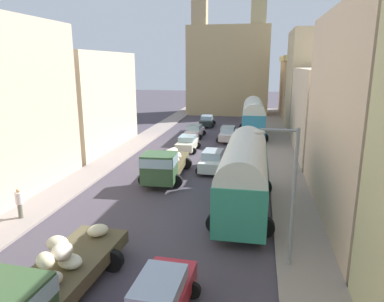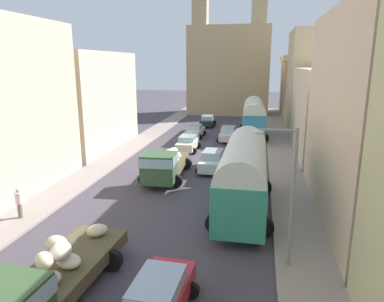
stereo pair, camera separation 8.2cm
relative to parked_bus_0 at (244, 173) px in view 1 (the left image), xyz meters
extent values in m
plane|color=#433D47|center=(-4.38, 11.90, -2.28)|extent=(154.00, 154.00, 0.00)
cube|color=gray|center=(-11.63, 11.90, -2.21)|extent=(2.50, 70.00, 0.14)
cube|color=gray|center=(2.87, 11.90, -2.21)|extent=(2.50, 70.00, 0.14)
cube|color=beige|center=(-15.47, 13.02, 2.30)|extent=(5.18, 12.56, 9.16)
cube|color=beige|center=(6.38, 0.55, 3.17)|extent=(4.50, 13.78, 10.90)
cube|color=beige|center=(6.73, 14.87, 1.56)|extent=(5.21, 12.96, 7.69)
cube|color=#D0B88A|center=(6.39, 26.87, 3.70)|extent=(4.54, 9.50, 11.96)
cube|color=tan|center=(6.61, 39.28, 1.94)|extent=(4.97, 13.91, 8.43)
cube|color=tan|center=(6.61, 39.28, 6.54)|extent=(5.47, 13.91, 0.77)
cube|color=tan|center=(-4.38, 39.95, 4.61)|extent=(12.77, 6.31, 13.77)
cube|color=tan|center=(-8.85, 38.37, 6.99)|extent=(2.27, 2.27, 18.54)
cube|color=tan|center=(0.10, 38.37, 6.99)|extent=(2.27, 2.27, 18.54)
cube|color=#319174|center=(0.00, 0.00, -0.56)|extent=(2.51, 9.30, 2.43)
cylinder|color=silver|center=(0.00, 0.00, 0.65)|extent=(2.46, 9.11, 2.41)
cube|color=#99B7C6|center=(0.00, 0.00, -0.03)|extent=(2.55, 8.56, 0.78)
cylinder|color=black|center=(-1.15, 2.89, -1.78)|extent=(1.00, 0.35, 1.00)
cylinder|color=black|center=(1.18, 2.87, -1.78)|extent=(1.00, 0.35, 1.00)
cylinder|color=black|center=(-1.18, -2.87, -1.78)|extent=(1.00, 0.35, 1.00)
cylinder|color=black|center=(1.15, -2.89, -1.78)|extent=(1.00, 0.35, 1.00)
cube|color=teal|center=(0.12, 21.40, -0.49)|extent=(2.63, 9.84, 2.57)
cylinder|color=silver|center=(0.12, 21.40, 0.79)|extent=(2.58, 9.65, 2.30)
cube|color=#99B7C6|center=(0.12, 21.40, 0.07)|extent=(2.66, 9.06, 0.82)
cylinder|color=black|center=(-1.09, 24.40, -1.78)|extent=(1.00, 0.35, 1.00)
cylinder|color=black|center=(1.15, 24.46, -1.78)|extent=(1.00, 0.35, 1.00)
cylinder|color=black|center=(-0.91, 18.34, -1.78)|extent=(1.00, 0.35, 1.00)
cylinder|color=black|center=(1.32, 18.40, -1.78)|extent=(1.00, 0.35, 1.00)
cube|color=#99B7C6|center=(-6.23, -11.45, -0.50)|extent=(2.39, 2.23, 0.54)
cube|color=brown|center=(-6.04, -7.87, -1.55)|extent=(2.51, 5.26, 0.55)
ellipsoid|color=beige|center=(-5.84, -9.66, -1.04)|extent=(0.92, 0.96, 0.49)
ellipsoid|color=beige|center=(-5.81, -8.50, -1.05)|extent=(1.16, 1.01, 0.45)
ellipsoid|color=beige|center=(-5.86, -6.08, -1.03)|extent=(1.11, 1.08, 0.50)
ellipsoid|color=beige|center=(-6.22, -9.32, -0.59)|extent=(0.95, 0.93, 0.57)
ellipsoid|color=beige|center=(-5.97, -8.67, -0.58)|extent=(0.94, 1.09, 0.58)
ellipsoid|color=beige|center=(-6.43, -8.18, -0.59)|extent=(1.05, 0.92, 0.57)
cylinder|color=black|center=(-4.87, -6.97, -1.83)|extent=(0.90, 0.32, 0.90)
cylinder|color=black|center=(-7.11, -6.85, -1.83)|extent=(0.90, 0.32, 0.90)
cube|color=#355433|center=(-5.65, 2.83, -0.87)|extent=(2.23, 2.06, 1.92)
cube|color=#99B7C6|center=(-5.65, 2.83, -0.33)|extent=(2.27, 2.14, 0.61)
cube|color=brown|center=(-5.81, 6.43, -1.55)|extent=(2.37, 5.32, 0.55)
ellipsoid|color=beige|center=(-5.41, 6.65, -1.05)|extent=(1.07, 0.96, 0.46)
ellipsoid|color=beige|center=(-5.28, 5.46, -1.01)|extent=(1.02, 0.92, 0.54)
ellipsoid|color=beige|center=(-5.42, 7.10, -1.06)|extent=(0.71, 0.86, 0.45)
ellipsoid|color=beige|center=(-5.65, 6.82, -0.66)|extent=(0.92, 1.01, 0.51)
ellipsoid|color=beige|center=(-5.70, 6.26, -0.65)|extent=(1.23, 1.16, 0.52)
cylinder|color=black|center=(-4.59, 3.16, -1.83)|extent=(0.90, 0.31, 0.90)
cylinder|color=black|center=(-6.73, 3.06, -1.83)|extent=(0.90, 0.31, 0.90)
cylinder|color=black|center=(-4.79, 7.47, -1.83)|extent=(0.90, 0.31, 0.90)
cylinder|color=black|center=(-6.93, 7.38, -1.83)|extent=(0.90, 0.31, 0.90)
cube|color=beige|center=(-5.86, 13.41, -1.65)|extent=(1.62, 3.86, 0.73)
cube|color=#94B1BA|center=(-5.86, 13.41, -1.04)|extent=(1.41, 2.01, 0.48)
cylinder|color=black|center=(-5.07, 12.22, -1.98)|extent=(0.60, 0.21, 0.60)
cylinder|color=black|center=(-6.66, 12.23, -1.98)|extent=(0.60, 0.21, 0.60)
cylinder|color=black|center=(-5.06, 14.60, -1.98)|extent=(0.60, 0.21, 0.60)
cylinder|color=black|center=(-6.64, 14.61, -1.98)|extent=(0.60, 0.21, 0.60)
cube|color=silver|center=(-6.30, 19.82, -1.68)|extent=(1.68, 3.94, 0.65)
cube|color=#93B6BE|center=(-6.30, 19.82, -1.11)|extent=(1.44, 2.07, 0.50)
cylinder|color=black|center=(-5.55, 18.59, -1.98)|extent=(0.60, 0.21, 0.60)
cylinder|color=black|center=(-7.12, 18.64, -1.98)|extent=(0.60, 0.21, 0.60)
cylinder|color=black|center=(-5.48, 21.00, -1.98)|extent=(0.60, 0.21, 0.60)
cylinder|color=black|center=(-7.04, 21.05, -1.98)|extent=(0.60, 0.21, 0.60)
cube|color=#1F2726|center=(-5.98, 27.16, -1.66)|extent=(1.78, 3.92, 0.70)
cube|color=#8EADC8|center=(-5.98, 27.16, -1.07)|extent=(1.51, 2.06, 0.48)
cylinder|color=black|center=(-5.12, 26.01, -1.98)|extent=(0.60, 0.21, 0.60)
cylinder|color=black|center=(-6.73, 25.93, -1.98)|extent=(0.60, 0.21, 0.60)
cylinder|color=black|center=(-5.23, 28.39, -1.98)|extent=(0.60, 0.21, 0.60)
cylinder|color=black|center=(-6.83, 28.32, -1.98)|extent=(0.60, 0.21, 0.60)
cube|color=#99ABCB|center=(-2.26, -9.35, -1.05)|extent=(1.51, 2.24, 0.47)
cylinder|color=black|center=(-3.03, -8.02, -1.98)|extent=(0.60, 0.21, 0.60)
cylinder|color=black|center=(-1.40, -8.08, -1.98)|extent=(0.60, 0.21, 0.60)
cube|color=silver|center=(-2.66, 7.43, -1.62)|extent=(1.81, 3.92, 0.78)
cube|color=#9AAEBD|center=(-2.66, 7.43, -0.94)|extent=(1.53, 2.07, 0.57)
cylinder|color=black|center=(-3.41, 8.66, -1.98)|extent=(0.60, 0.21, 0.60)
cylinder|color=black|center=(-1.79, 8.58, -1.98)|extent=(0.60, 0.21, 0.60)
cylinder|color=black|center=(-3.53, 6.28, -1.98)|extent=(0.60, 0.21, 0.60)
cylinder|color=black|center=(-1.91, 6.20, -1.98)|extent=(0.60, 0.21, 0.60)
cube|color=silver|center=(-2.47, 18.71, -1.66)|extent=(1.63, 4.30, 0.70)
cube|color=#A4BFCF|center=(-2.47, 18.71, -1.03)|extent=(1.43, 2.24, 0.55)
cylinder|color=black|center=(-3.26, 20.04, -1.98)|extent=(0.60, 0.21, 0.60)
cylinder|color=black|center=(-1.66, 20.03, -1.98)|extent=(0.60, 0.21, 0.60)
cylinder|color=black|center=(-3.28, 17.38, -1.98)|extent=(0.60, 0.21, 0.60)
cylinder|color=black|center=(-1.68, 17.37, -1.98)|extent=(0.60, 0.21, 0.60)
cylinder|color=#6B6758|center=(-11.57, -3.35, -2.21)|extent=(0.21, 0.21, 0.14)
cylinder|color=#6B6758|center=(-11.57, -3.35, -1.75)|extent=(0.25, 0.25, 0.78)
cylinder|color=silver|center=(-11.57, -3.35, -1.04)|extent=(0.39, 0.39, 0.63)
sphere|color=tan|center=(-11.57, -3.35, -0.62)|extent=(0.22, 0.22, 0.22)
cylinder|color=gray|center=(2.12, -5.35, 0.62)|extent=(0.16, 0.16, 5.79)
cylinder|color=gray|center=(1.41, -5.35, 3.41)|extent=(1.43, 0.11, 0.11)
ellipsoid|color=silver|center=(0.70, -5.35, 3.31)|extent=(0.44, 0.28, 0.20)
camera|label=1|loc=(0.61, -18.99, 5.87)|focal=33.38mm
camera|label=2|loc=(0.69, -18.98, 5.87)|focal=33.38mm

